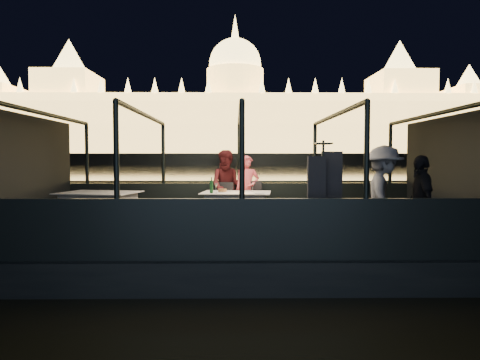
{
  "coord_description": "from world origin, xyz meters",
  "views": [
    {
      "loc": [
        -0.1,
        -8.14,
        1.97
      ],
      "look_at": [
        0.0,
        0.4,
        1.55
      ],
      "focal_mm": 32.0,
      "sensor_mm": 36.0,
      "label": 1
    }
  ],
  "objects_px": {
    "coat_stand": "(323,195)",
    "passenger_dark": "(421,197)",
    "wine_bottle": "(212,186)",
    "dining_table_central": "(236,210)",
    "chair_port_left": "(224,204)",
    "passenger_stripe": "(383,197)",
    "person_woman_coral": "(247,190)",
    "person_man_maroon": "(227,190)",
    "dining_table_aft": "(99,212)",
    "chair_port_right": "(253,204)"
  },
  "relations": [
    {
      "from": "coat_stand",
      "to": "passenger_dark",
      "type": "height_order",
      "value": "coat_stand"
    },
    {
      "from": "coat_stand",
      "to": "wine_bottle",
      "type": "distance_m",
      "value": 2.84
    },
    {
      "from": "dining_table_central",
      "to": "passenger_dark",
      "type": "bearing_deg",
      "value": -36.28
    },
    {
      "from": "chair_port_left",
      "to": "passenger_stripe",
      "type": "xyz_separation_m",
      "value": [
        2.69,
        -2.57,
        0.4
      ]
    },
    {
      "from": "person_woman_coral",
      "to": "passenger_stripe",
      "type": "xyz_separation_m",
      "value": [
        2.16,
        -2.84,
        0.1
      ]
    },
    {
      "from": "coat_stand",
      "to": "person_man_maroon",
      "type": "relative_size",
      "value": 1.05
    },
    {
      "from": "dining_table_aft",
      "to": "chair_port_right",
      "type": "bearing_deg",
      "value": 14.69
    },
    {
      "from": "chair_port_right",
      "to": "person_woman_coral",
      "type": "height_order",
      "value": "person_woman_coral"
    },
    {
      "from": "chair_port_right",
      "to": "passenger_dark",
      "type": "distance_m",
      "value": 3.77
    },
    {
      "from": "chair_port_left",
      "to": "dining_table_aft",
      "type": "bearing_deg",
      "value": -142.83
    },
    {
      "from": "person_man_maroon",
      "to": "passenger_stripe",
      "type": "xyz_separation_m",
      "value": [
        2.62,
        -2.84,
        0.1
      ]
    },
    {
      "from": "person_man_maroon",
      "to": "passenger_stripe",
      "type": "distance_m",
      "value": 3.87
    },
    {
      "from": "wine_bottle",
      "to": "dining_table_aft",
      "type": "bearing_deg",
      "value": -178.6
    },
    {
      "from": "coat_stand",
      "to": "person_man_maroon",
      "type": "height_order",
      "value": "coat_stand"
    },
    {
      "from": "chair_port_left",
      "to": "passenger_dark",
      "type": "xyz_separation_m",
      "value": [
        3.27,
        -2.65,
        0.4
      ]
    },
    {
      "from": "dining_table_central",
      "to": "coat_stand",
      "type": "distance_m",
      "value": 2.84
    },
    {
      "from": "dining_table_central",
      "to": "passenger_stripe",
      "type": "xyz_separation_m",
      "value": [
        2.42,
        -2.12,
        0.47
      ]
    },
    {
      "from": "chair_port_left",
      "to": "passenger_stripe",
      "type": "height_order",
      "value": "passenger_stripe"
    },
    {
      "from": "chair_port_right",
      "to": "dining_table_central",
      "type": "bearing_deg",
      "value": -111.21
    },
    {
      "from": "wine_bottle",
      "to": "passenger_stripe",
      "type": "bearing_deg",
      "value": -31.83
    },
    {
      "from": "dining_table_aft",
      "to": "coat_stand",
      "type": "relative_size",
      "value": 0.86
    },
    {
      "from": "coat_stand",
      "to": "person_man_maroon",
      "type": "bearing_deg",
      "value": 116.08
    },
    {
      "from": "person_woman_coral",
      "to": "passenger_stripe",
      "type": "bearing_deg",
      "value": -64.54
    },
    {
      "from": "chair_port_left",
      "to": "chair_port_right",
      "type": "bearing_deg",
      "value": 21.44
    },
    {
      "from": "coat_stand",
      "to": "person_woman_coral",
      "type": "height_order",
      "value": "coat_stand"
    },
    {
      "from": "passenger_stripe",
      "to": "passenger_dark",
      "type": "bearing_deg",
      "value": -83.08
    },
    {
      "from": "dining_table_central",
      "to": "person_woman_coral",
      "type": "height_order",
      "value": "person_woman_coral"
    },
    {
      "from": "passenger_dark",
      "to": "dining_table_central",
      "type": "bearing_deg",
      "value": -119.98
    },
    {
      "from": "coat_stand",
      "to": "passenger_stripe",
      "type": "xyz_separation_m",
      "value": [
        1.07,
        0.33,
        -0.05
      ]
    },
    {
      "from": "dining_table_central",
      "to": "passenger_stripe",
      "type": "relative_size",
      "value": 0.85
    },
    {
      "from": "passenger_dark",
      "to": "dining_table_aft",
      "type": "bearing_deg",
      "value": -101.27
    },
    {
      "from": "chair_port_left",
      "to": "passenger_dark",
      "type": "height_order",
      "value": "passenger_dark"
    },
    {
      "from": "dining_table_central",
      "to": "person_woman_coral",
      "type": "relative_size",
      "value": 0.93
    },
    {
      "from": "coat_stand",
      "to": "passenger_dark",
      "type": "relative_size",
      "value": 1.14
    },
    {
      "from": "dining_table_central",
      "to": "person_woman_coral",
      "type": "xyz_separation_m",
      "value": [
        0.25,
        0.72,
        0.36
      ]
    },
    {
      "from": "wine_bottle",
      "to": "person_woman_coral",
      "type": "bearing_deg",
      "value": 53.17
    },
    {
      "from": "dining_table_aft",
      "to": "passenger_dark",
      "type": "height_order",
      "value": "passenger_dark"
    },
    {
      "from": "person_man_maroon",
      "to": "wine_bottle",
      "type": "xyz_separation_m",
      "value": [
        -0.31,
        -1.03,
        0.17
      ]
    },
    {
      "from": "person_woman_coral",
      "to": "person_man_maroon",
      "type": "height_order",
      "value": "person_man_maroon"
    },
    {
      "from": "dining_table_central",
      "to": "chair_port_left",
      "type": "height_order",
      "value": "chair_port_left"
    },
    {
      "from": "dining_table_aft",
      "to": "wine_bottle",
      "type": "relative_size",
      "value": 4.55
    },
    {
      "from": "coat_stand",
      "to": "person_man_maroon",
      "type": "xyz_separation_m",
      "value": [
        -1.55,
        3.17,
        -0.15
      ]
    },
    {
      "from": "chair_port_right",
      "to": "person_woman_coral",
      "type": "distance_m",
      "value": 0.41
    },
    {
      "from": "chair_port_left",
      "to": "wine_bottle",
      "type": "distance_m",
      "value": 0.92
    },
    {
      "from": "dining_table_central",
      "to": "dining_table_aft",
      "type": "height_order",
      "value": "dining_table_aft"
    },
    {
      "from": "passenger_stripe",
      "to": "wine_bottle",
      "type": "relative_size",
      "value": 5.14
    },
    {
      "from": "dining_table_central",
      "to": "dining_table_aft",
      "type": "relative_size",
      "value": 0.96
    },
    {
      "from": "dining_table_central",
      "to": "coat_stand",
      "type": "xyz_separation_m",
      "value": [
        1.35,
        -2.45,
        0.51
      ]
    },
    {
      "from": "chair_port_right",
      "to": "person_man_maroon",
      "type": "relative_size",
      "value": 0.57
    },
    {
      "from": "dining_table_aft",
      "to": "person_man_maroon",
      "type": "relative_size",
      "value": 0.9
    }
  ]
}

